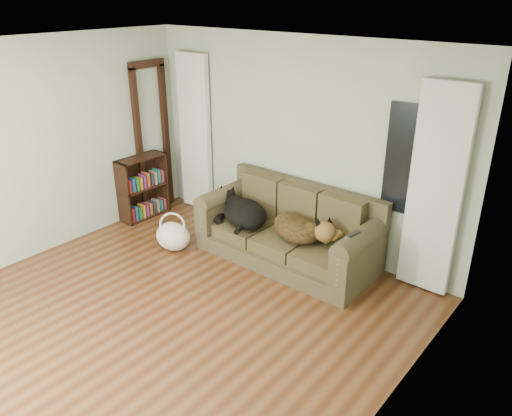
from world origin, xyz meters
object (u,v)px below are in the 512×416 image
Objects in this scene: tote_bag at (173,237)px; bookshelf at (143,184)px; dog_shepherd at (300,229)px; dog_black_lab at (243,214)px; sofa at (286,226)px.

bookshelf reaches higher than tote_bag.
dog_shepherd is 1.41× the size of tote_bag.
tote_bag is at bearing -103.59° from dog_black_lab.
sofa is at bearing 13.95° from bookshelf.
bookshelf is (-1.08, 0.42, 0.34)m from tote_bag.
bookshelf reaches higher than sofa.
dog_shepherd is at bearing -6.44° from sofa.
bookshelf is at bearing -173.62° from sofa.
sofa is at bearing 28.22° from tote_bag.
sofa is at bearing 12.47° from dog_shepherd.
sofa reaches higher than dog_shepherd.
dog_shepherd is (0.21, -0.02, 0.04)m from sofa.
sofa is 0.61m from dog_black_lab.
bookshelf is (-2.56, -0.24, 0.01)m from dog_shepherd.
dog_shepherd is at bearing 40.16° from dog_black_lab.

